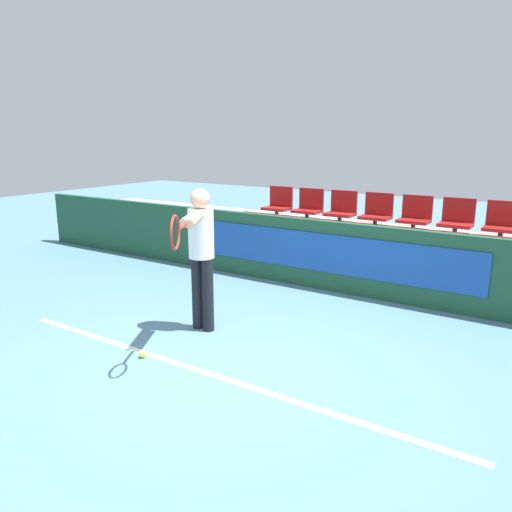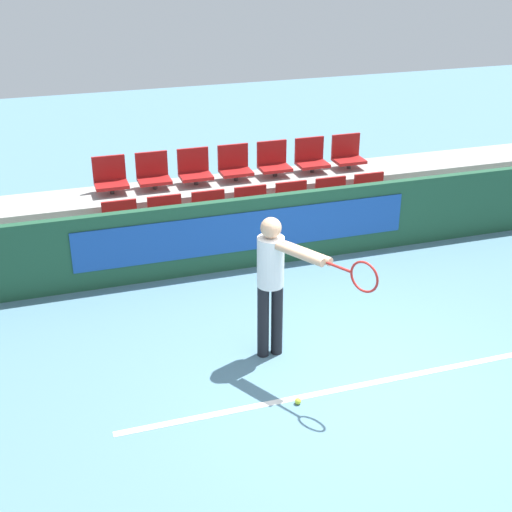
{
  "view_description": "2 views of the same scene",
  "coord_description": "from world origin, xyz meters",
  "px_view_note": "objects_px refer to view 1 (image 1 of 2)",
  "views": [
    {
      "loc": [
        2.85,
        -3.52,
        2.24
      ],
      "look_at": [
        -0.45,
        1.53,
        0.77
      ],
      "focal_mm": 35.0,
      "sensor_mm": 36.0,
      "label": 1
    },
    {
      "loc": [
        -2.95,
        -5.66,
        4.45
      ],
      "look_at": [
        -0.6,
        1.62,
        0.83
      ],
      "focal_mm": 50.0,
      "sensor_mm": 36.0,
      "label": 2
    }
  ],
  "objects_px": {
    "stadium_chair_2": "(318,239)",
    "tennis_ball": "(142,355)",
    "stadium_chair_5": "(440,254)",
    "stadium_chair_11": "(415,215)",
    "stadium_chair_12": "(457,219)",
    "stadium_chair_6": "(489,260)",
    "tennis_player": "(200,247)",
    "stadium_chair_9": "(342,209)",
    "stadium_chair_13": "(502,222)",
    "stadium_chair_0": "(252,230)",
    "stadium_chair_3": "(355,243)",
    "stadium_chair_1": "(284,234)",
    "stadium_chair_7": "(279,203)",
    "stadium_chair_8": "(309,206)",
    "stadium_chair_10": "(377,212)",
    "stadium_chair_4": "(396,248)"
  },
  "relations": [
    {
      "from": "stadium_chair_0",
      "to": "tennis_ball",
      "type": "relative_size",
      "value": 8.12
    },
    {
      "from": "stadium_chair_7",
      "to": "stadium_chair_4",
      "type": "bearing_deg",
      "value": -19.45
    },
    {
      "from": "tennis_ball",
      "to": "stadium_chair_1",
      "type": "bearing_deg",
      "value": 98.11
    },
    {
      "from": "stadium_chair_7",
      "to": "stadium_chair_8",
      "type": "distance_m",
      "value": 0.64
    },
    {
      "from": "stadium_chair_4",
      "to": "stadium_chair_6",
      "type": "bearing_deg",
      "value": 0.0
    },
    {
      "from": "stadium_chair_2",
      "to": "stadium_chair_7",
      "type": "relative_size",
      "value": 1.0
    },
    {
      "from": "stadium_chair_1",
      "to": "stadium_chair_8",
      "type": "bearing_deg",
      "value": 90.0
    },
    {
      "from": "stadium_chair_11",
      "to": "stadium_chair_13",
      "type": "xyz_separation_m",
      "value": [
        1.28,
        0.0,
        0.0
      ]
    },
    {
      "from": "stadium_chair_0",
      "to": "stadium_chair_3",
      "type": "xyz_separation_m",
      "value": [
        1.92,
        0.0,
        0.0
      ]
    },
    {
      "from": "stadium_chair_1",
      "to": "tennis_ball",
      "type": "xyz_separation_m",
      "value": [
        0.55,
        -3.84,
        -0.57
      ]
    },
    {
      "from": "stadium_chair_9",
      "to": "stadium_chair_3",
      "type": "bearing_deg",
      "value": -54.7
    },
    {
      "from": "stadium_chair_1",
      "to": "stadium_chair_0",
      "type": "bearing_deg",
      "value": 180.0
    },
    {
      "from": "stadium_chair_3",
      "to": "stadium_chair_6",
      "type": "xyz_separation_m",
      "value": [
        1.92,
        0.0,
        0.0
      ]
    },
    {
      "from": "stadium_chair_0",
      "to": "stadium_chair_7",
      "type": "height_order",
      "value": "stadium_chair_7"
    },
    {
      "from": "stadium_chair_11",
      "to": "tennis_player",
      "type": "relative_size",
      "value": 0.32
    },
    {
      "from": "stadium_chair_2",
      "to": "tennis_ball",
      "type": "distance_m",
      "value": 3.88
    },
    {
      "from": "stadium_chair_0",
      "to": "stadium_chair_3",
      "type": "distance_m",
      "value": 1.92
    },
    {
      "from": "stadium_chair_1",
      "to": "tennis_player",
      "type": "xyz_separation_m",
      "value": [
        0.61,
        -2.94,
        0.42
      ]
    },
    {
      "from": "stadium_chair_13",
      "to": "stadium_chair_8",
      "type": "bearing_deg",
      "value": 180.0
    },
    {
      "from": "stadium_chair_3",
      "to": "stadium_chair_0",
      "type": "bearing_deg",
      "value": 180.0
    },
    {
      "from": "stadium_chair_3",
      "to": "stadium_chair_6",
      "type": "height_order",
      "value": "same"
    },
    {
      "from": "stadium_chair_2",
      "to": "stadium_chair_11",
      "type": "height_order",
      "value": "stadium_chair_11"
    },
    {
      "from": "stadium_chair_10",
      "to": "tennis_player",
      "type": "height_order",
      "value": "tennis_player"
    },
    {
      "from": "stadium_chair_3",
      "to": "stadium_chair_9",
      "type": "xyz_separation_m",
      "value": [
        -0.64,
        0.9,
        0.38
      ]
    },
    {
      "from": "stadium_chair_6",
      "to": "stadium_chair_7",
      "type": "relative_size",
      "value": 1.0
    },
    {
      "from": "stadium_chair_11",
      "to": "stadium_chair_12",
      "type": "xyz_separation_m",
      "value": [
        0.64,
        0.0,
        0.0
      ]
    },
    {
      "from": "stadium_chair_12",
      "to": "tennis_player",
      "type": "relative_size",
      "value": 0.32
    },
    {
      "from": "stadium_chair_4",
      "to": "stadium_chair_12",
      "type": "distance_m",
      "value": 1.17
    },
    {
      "from": "stadium_chair_12",
      "to": "tennis_player",
      "type": "bearing_deg",
      "value": -116.91
    },
    {
      "from": "stadium_chair_8",
      "to": "stadium_chair_9",
      "type": "distance_m",
      "value": 0.64
    },
    {
      "from": "stadium_chair_6",
      "to": "stadium_chair_11",
      "type": "relative_size",
      "value": 1.0
    },
    {
      "from": "stadium_chair_7",
      "to": "stadium_chair_3",
      "type": "bearing_deg",
      "value": -25.21
    },
    {
      "from": "stadium_chair_2",
      "to": "stadium_chair_5",
      "type": "relative_size",
      "value": 1.0
    },
    {
      "from": "stadium_chair_10",
      "to": "stadium_chair_6",
      "type": "bearing_deg",
      "value": -25.21
    },
    {
      "from": "stadium_chair_11",
      "to": "tennis_ball",
      "type": "distance_m",
      "value": 5.03
    },
    {
      "from": "tennis_player",
      "to": "tennis_ball",
      "type": "xyz_separation_m",
      "value": [
        -0.06,
        -0.9,
        -0.99
      ]
    },
    {
      "from": "stadium_chair_8",
      "to": "stadium_chair_7",
      "type": "bearing_deg",
      "value": 180.0
    },
    {
      "from": "stadium_chair_1",
      "to": "stadium_chair_10",
      "type": "relative_size",
      "value": 1.0
    },
    {
      "from": "stadium_chair_0",
      "to": "stadium_chair_8",
      "type": "distance_m",
      "value": 1.17
    },
    {
      "from": "stadium_chair_12",
      "to": "stadium_chair_10",
      "type": "bearing_deg",
      "value": 180.0
    },
    {
      "from": "stadium_chair_2",
      "to": "stadium_chair_7",
      "type": "bearing_deg",
      "value": 144.77
    },
    {
      "from": "stadium_chair_3",
      "to": "stadium_chair_7",
      "type": "xyz_separation_m",
      "value": [
        -1.92,
        0.9,
        0.38
      ]
    },
    {
      "from": "stadium_chair_3",
      "to": "stadium_chair_12",
      "type": "relative_size",
      "value": 1.0
    },
    {
      "from": "stadium_chair_7",
      "to": "tennis_ball",
      "type": "relative_size",
      "value": 8.12
    },
    {
      "from": "stadium_chair_3",
      "to": "stadium_chair_9",
      "type": "bearing_deg",
      "value": 125.3
    },
    {
      "from": "stadium_chair_5",
      "to": "stadium_chair_9",
      "type": "bearing_deg",
      "value": 154.79
    },
    {
      "from": "stadium_chair_6",
      "to": "stadium_chair_10",
      "type": "relative_size",
      "value": 1.0
    },
    {
      "from": "stadium_chair_9",
      "to": "stadium_chair_1",
      "type": "bearing_deg",
      "value": -125.3
    },
    {
      "from": "stadium_chair_1",
      "to": "stadium_chair_9",
      "type": "relative_size",
      "value": 1.0
    },
    {
      "from": "stadium_chair_9",
      "to": "stadium_chair_13",
      "type": "bearing_deg",
      "value": 0.0
    }
  ]
}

